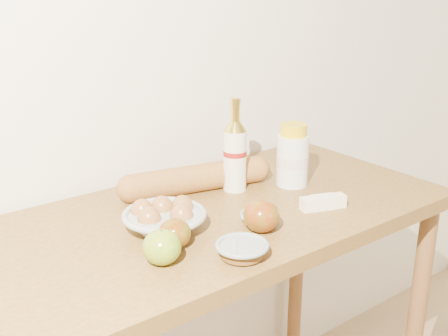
{
  "coord_description": "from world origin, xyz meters",
  "views": [
    {
      "loc": [
        -0.77,
        0.15,
        1.46
      ],
      "look_at": [
        0.0,
        1.15,
        1.02
      ],
      "focal_mm": 45.0,
      "sensor_mm": 36.0,
      "label": 1
    }
  ],
  "objects_px": {
    "table": "(217,254)",
    "baguette": "(197,178)",
    "egg_bowl": "(164,218)",
    "bourbon_bottle": "(235,154)",
    "cream_bottle": "(293,157)"
  },
  "relations": [
    {
      "from": "baguette",
      "to": "bourbon_bottle",
      "type": "bearing_deg",
      "value": -19.34
    },
    {
      "from": "table",
      "to": "baguette",
      "type": "relative_size",
      "value": 2.69
    },
    {
      "from": "egg_bowl",
      "to": "baguette",
      "type": "xyz_separation_m",
      "value": [
        0.2,
        0.15,
        0.01
      ]
    },
    {
      "from": "egg_bowl",
      "to": "baguette",
      "type": "height_order",
      "value": "baguette"
    },
    {
      "from": "bourbon_bottle",
      "to": "table",
      "type": "bearing_deg",
      "value": -142.5
    },
    {
      "from": "cream_bottle",
      "to": "baguette",
      "type": "xyz_separation_m",
      "value": [
        -0.24,
        0.12,
        -0.04
      ]
    },
    {
      "from": "table",
      "to": "cream_bottle",
      "type": "relative_size",
      "value": 6.9
    },
    {
      "from": "table",
      "to": "egg_bowl",
      "type": "relative_size",
      "value": 4.69
    },
    {
      "from": "bourbon_bottle",
      "to": "baguette",
      "type": "bearing_deg",
      "value": 151.7
    },
    {
      "from": "bourbon_bottle",
      "to": "egg_bowl",
      "type": "xyz_separation_m",
      "value": [
        -0.28,
        -0.1,
        -0.08
      ]
    },
    {
      "from": "egg_bowl",
      "to": "cream_bottle",
      "type": "bearing_deg",
      "value": 3.95
    },
    {
      "from": "cream_bottle",
      "to": "egg_bowl",
      "type": "height_order",
      "value": "cream_bottle"
    },
    {
      "from": "table",
      "to": "egg_bowl",
      "type": "bearing_deg",
      "value": -175.48
    },
    {
      "from": "egg_bowl",
      "to": "bourbon_bottle",
      "type": "bearing_deg",
      "value": 18.68
    },
    {
      "from": "baguette",
      "to": "cream_bottle",
      "type": "bearing_deg",
      "value": -14.27
    }
  ]
}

